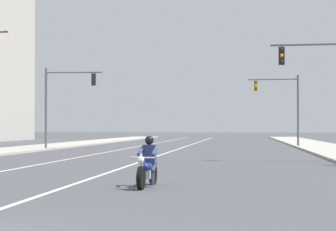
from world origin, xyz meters
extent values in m
cube|color=beige|center=(-0.10, 45.00, 0.00)|extent=(0.16, 100.00, 0.01)
cube|color=beige|center=(-4.34, 45.00, 0.00)|extent=(0.16, 100.00, 0.01)
cube|color=#ADA89E|center=(11.52, 40.00, 0.07)|extent=(4.40, 110.00, 0.14)
cube|color=#ADA89E|center=(-11.52, 40.00, 0.07)|extent=(4.40, 110.00, 0.14)
cylinder|color=black|center=(2.17, 7.78, 0.32)|extent=(0.16, 0.65, 0.64)
cylinder|color=black|center=(2.27, 9.33, 0.32)|extent=(0.16, 0.65, 0.64)
cylinder|color=silver|center=(2.17, 7.88, 0.64)|extent=(0.09, 0.33, 0.68)
sphere|color=white|center=(2.16, 7.73, 0.82)|extent=(0.20, 0.20, 0.20)
cylinder|color=silver|center=(2.18, 7.93, 0.87)|extent=(0.70, 0.09, 0.04)
ellipsoid|color=navy|center=(2.21, 8.43, 0.60)|extent=(0.36, 0.58, 0.28)
cube|color=silver|center=(2.22, 8.55, 0.37)|extent=(0.27, 0.46, 0.24)
cube|color=black|center=(2.24, 8.87, 0.54)|extent=(0.32, 0.54, 0.12)
cube|color=navy|center=(2.27, 9.28, 0.62)|extent=(0.22, 0.37, 0.08)
cylinder|color=silver|center=(2.11, 8.96, 0.30)|extent=(0.12, 0.55, 0.08)
cube|color=navy|center=(2.24, 8.83, 0.92)|extent=(0.38, 0.26, 0.56)
sphere|color=black|center=(2.24, 8.81, 1.33)|extent=(0.26, 0.26, 0.26)
cylinder|color=navy|center=(2.37, 8.68, 0.54)|extent=(0.17, 0.45, 0.30)
cylinder|color=navy|center=(2.38, 8.50, 0.24)|extent=(0.12, 0.16, 0.35)
cylinder|color=navy|center=(2.42, 8.56, 1.02)|extent=(0.14, 0.53, 0.27)
cylinder|color=navy|center=(2.09, 8.70, 0.54)|extent=(0.17, 0.45, 0.30)
cylinder|color=navy|center=(2.06, 8.53, 0.24)|extent=(0.12, 0.16, 0.35)
cylinder|color=navy|center=(2.02, 8.59, 1.02)|extent=(0.14, 0.53, 0.27)
cylinder|color=#56565B|center=(8.18, 22.48, 5.85)|extent=(3.72, 0.21, 0.11)
cube|color=black|center=(6.88, 22.52, 5.30)|extent=(0.31, 0.25, 0.90)
sphere|color=black|center=(6.88, 22.36, 5.60)|extent=(0.18, 0.18, 0.18)
sphere|color=orange|center=(6.88, 22.36, 5.30)|extent=(0.18, 0.18, 0.18)
sphere|color=black|center=(6.88, 22.36, 5.00)|extent=(0.18, 0.18, 0.18)
cylinder|color=#56565B|center=(-9.84, 36.19, 3.10)|extent=(0.18, 0.18, 6.20)
cylinder|color=#56565B|center=(-7.69, 36.25, 5.85)|extent=(4.30, 0.23, 0.11)
cube|color=black|center=(-6.19, 36.29, 5.30)|extent=(0.31, 0.25, 0.90)
sphere|color=black|center=(-6.19, 36.45, 5.60)|extent=(0.18, 0.18, 0.18)
sphere|color=orange|center=(-6.19, 36.45, 5.30)|extent=(0.18, 0.18, 0.18)
sphere|color=black|center=(-6.19, 36.45, 5.00)|extent=(0.18, 0.18, 0.18)
cylinder|color=#56565B|center=(9.65, 44.79, 3.10)|extent=(0.18, 0.18, 6.20)
cylinder|color=#56565B|center=(7.54, 44.84, 5.85)|extent=(4.22, 0.21, 0.11)
cube|color=#B79319|center=(6.07, 44.87, 5.30)|extent=(0.31, 0.25, 0.90)
sphere|color=black|center=(6.06, 44.72, 5.60)|extent=(0.18, 0.18, 0.18)
sphere|color=orange|center=(6.06, 44.72, 5.30)|extent=(0.18, 0.18, 0.18)
sphere|color=black|center=(6.06, 44.72, 5.00)|extent=(0.18, 0.18, 0.18)
cylinder|color=slate|center=(-14.30, 39.39, 9.62)|extent=(0.08, 0.08, 0.12)
camera|label=1|loc=(4.92, -8.77, 1.70)|focal=65.73mm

